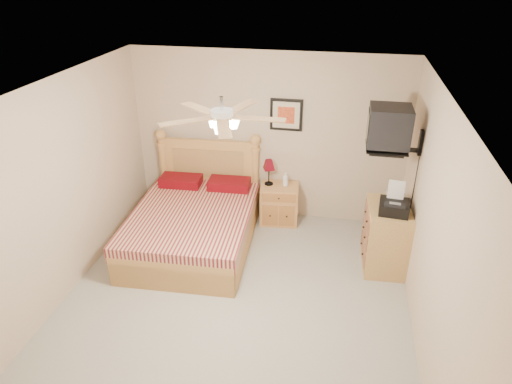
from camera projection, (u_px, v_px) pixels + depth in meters
floor at (233, 307)px, 5.30m from camera, size 4.50×4.50×0.00m
ceiling at (227, 95)px, 4.14m from camera, size 4.00×4.50×0.04m
wall_back at (267, 138)px, 6.67m from camera, size 4.00×0.04×2.50m
wall_left at (56, 196)px, 5.06m from camera, size 0.04×4.50×2.50m
wall_right at (433, 234)px, 4.38m from camera, size 0.04×4.50×2.50m
bed at (191, 204)px, 6.11m from camera, size 1.64×2.11×1.32m
nightstand at (279, 204)px, 6.86m from camera, size 0.60×0.47×0.60m
table_lamp at (269, 172)px, 6.68m from camera, size 0.28×0.28×0.39m
lotion_bottle at (286, 179)px, 6.67m from camera, size 0.10×0.10×0.21m
framed_picture at (286, 115)px, 6.44m from camera, size 0.46×0.04×0.46m
dresser at (386, 237)px, 5.82m from camera, size 0.54×0.75×0.86m
fax_machine at (395, 199)px, 5.43m from camera, size 0.37×0.39×0.37m
magazine_lower at (390, 198)px, 5.80m from camera, size 0.27×0.30×0.02m
magazine_upper at (391, 196)px, 5.81m from camera, size 0.31×0.34×0.02m
wall_tv at (402, 130)px, 5.33m from camera, size 0.56×0.46×0.58m
ceiling_fan at (222, 116)px, 4.03m from camera, size 1.14×1.14×0.28m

